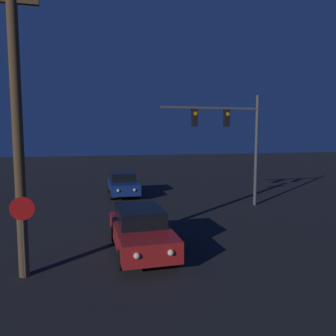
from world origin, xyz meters
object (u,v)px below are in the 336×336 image
stop_sign (23,222)px  car_near (141,230)px  traffic_signal_mast (233,132)px  utility_pole (17,124)px  car_far (123,184)px

stop_sign → car_near: bearing=19.8°
car_near → traffic_signal_mast: 8.86m
utility_pole → car_near: bearing=17.9°
car_near → utility_pole: (-3.49, -1.13, 3.49)m
traffic_signal_mast → stop_sign: traffic_signal_mast is taller
traffic_signal_mast → stop_sign: bearing=-143.6°
car_far → traffic_signal_mast: (5.46, -4.65, 3.31)m
car_far → traffic_signal_mast: size_ratio=0.71×
car_near → traffic_signal_mast: (5.93, 5.68, 3.31)m
car_near → utility_pole: bearing=17.1°
stop_sign → utility_pole: 2.67m
car_far → traffic_signal_mast: traffic_signal_mast is taller
car_far → utility_pole: 12.62m
car_near → utility_pole: 5.07m
traffic_signal_mast → utility_pole: (-9.43, -6.81, 0.18)m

